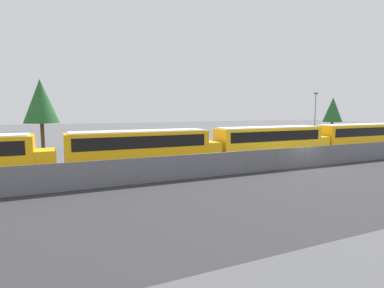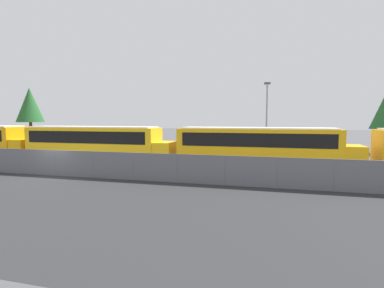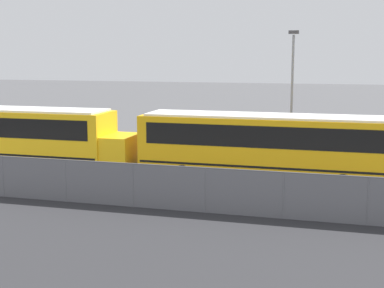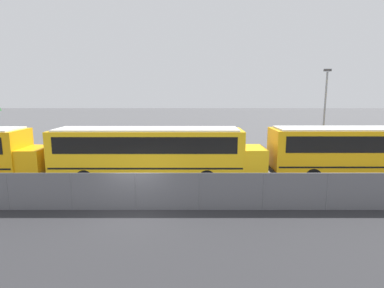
{
  "view_description": "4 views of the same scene",
  "coord_description": "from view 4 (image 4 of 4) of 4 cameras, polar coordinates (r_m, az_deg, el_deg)",
  "views": [
    {
      "loc": [
        -19.84,
        -19.91,
        5.07
      ],
      "look_at": [
        -8.8,
        4.87,
        1.98
      ],
      "focal_mm": 28.0,
      "sensor_mm": 36.0,
      "label": 1
    },
    {
      "loc": [
        14.72,
        -17.72,
        4.03
      ],
      "look_at": [
        8.61,
        5.3,
        2.0
      ],
      "focal_mm": 28.0,
      "sensor_mm": 36.0,
      "label": 2
    },
    {
      "loc": [
        16.93,
        -19.68,
        6.1
      ],
      "look_at": [
        10.38,
        4.23,
        1.98
      ],
      "focal_mm": 50.0,
      "sensor_mm": 36.0,
      "label": 3
    },
    {
      "loc": [
        2.67,
        -13.54,
        5.49
      ],
      "look_at": [
        2.75,
        5.67,
        2.23
      ],
      "focal_mm": 28.0,
      "sensor_mm": 36.0,
      "label": 4
    }
  ],
  "objects": [
    {
      "name": "ground_plane",
      "position": [
        14.85,
        -10.84,
        -12.25
      ],
      "size": [
        200.0,
        200.0,
        0.0
      ],
      "primitive_type": "plane",
      "color": "#4C4C4F"
    },
    {
      "name": "fence",
      "position": [
        14.53,
        -10.95,
        -8.84
      ],
      "size": [
        108.76,
        0.07,
        1.82
      ],
      "color": "#9EA0A5",
      "rests_on": "ground_plane"
    },
    {
      "name": "school_bus_3",
      "position": [
        18.88,
        -7.74,
        -1.12
      ],
      "size": [
        13.28,
        2.6,
        3.37
      ],
      "color": "yellow",
      "rests_on": "ground_plane"
    },
    {
      "name": "school_bus_4",
      "position": [
        22.1,
        30.4,
        -0.8
      ],
      "size": [
        13.28,
        2.6,
        3.37
      ],
      "color": "#EDA80F",
      "rests_on": "ground_plane"
    },
    {
      "name": "light_pole",
      "position": [
        28.67,
        23.73,
        6.15
      ],
      "size": [
        0.6,
        0.24,
        7.55
      ],
      "color": "gray",
      "rests_on": "ground_plane"
    }
  ]
}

